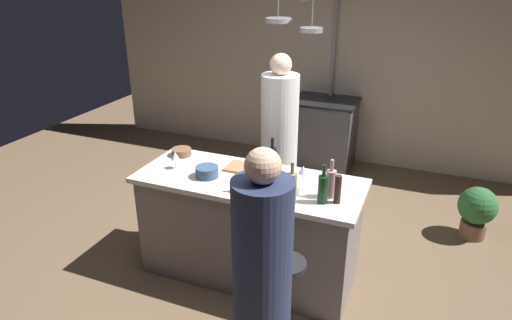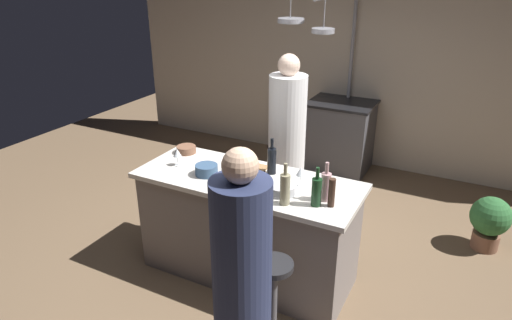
# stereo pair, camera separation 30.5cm
# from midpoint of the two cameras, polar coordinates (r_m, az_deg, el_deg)

# --- Properties ---
(ground_plane) EXTENTS (9.00, 9.00, 0.00)m
(ground_plane) POSITION_cam_midpoint_polar(r_m,az_deg,el_deg) (4.01, -3.08, -14.07)
(ground_plane) COLOR brown
(back_wall) EXTENTS (6.40, 0.16, 2.60)m
(back_wall) POSITION_cam_midpoint_polar(r_m,az_deg,el_deg) (5.99, 8.53, 12.25)
(back_wall) COLOR #BCAD99
(back_wall) RESTS_ON ground_plane
(kitchen_island) EXTENTS (1.80, 0.72, 0.90)m
(kitchen_island) POSITION_cam_midpoint_polar(r_m,az_deg,el_deg) (3.75, -3.23, -8.58)
(kitchen_island) COLOR slate
(kitchen_island) RESTS_ON ground_plane
(stove_range) EXTENTS (0.80, 0.64, 0.89)m
(stove_range) POSITION_cam_midpoint_polar(r_m,az_deg,el_deg) (5.84, 7.06, 3.34)
(stove_range) COLOR #47474C
(stove_range) RESTS_ON ground_plane
(chef) EXTENTS (0.36, 0.36, 1.71)m
(chef) POSITION_cam_midpoint_polar(r_m,az_deg,el_deg) (4.43, 0.97, 1.63)
(chef) COLOR white
(chef) RESTS_ON ground_plane
(bar_stool_right) EXTENTS (0.28, 0.28, 0.68)m
(bar_stool_right) POSITION_cam_midpoint_polar(r_m,az_deg,el_deg) (3.17, 0.89, -17.25)
(bar_stool_right) COLOR #4C4C51
(bar_stool_right) RESTS_ON ground_plane
(guest_right) EXTENTS (0.34, 0.34, 1.61)m
(guest_right) POSITION_cam_midpoint_polar(r_m,az_deg,el_deg) (2.67, -2.62, -15.94)
(guest_right) COLOR #262D4C
(guest_right) RESTS_ON ground_plane
(overhead_pot_rack) EXTENTS (0.59, 1.41, 2.17)m
(overhead_pot_rack) POSITION_cam_midpoint_polar(r_m,az_deg,el_deg) (5.14, 5.54, 14.40)
(overhead_pot_rack) COLOR gray
(overhead_pot_rack) RESTS_ON ground_plane
(potted_plant) EXTENTS (0.36, 0.36, 0.52)m
(potted_plant) POSITION_cam_midpoint_polar(r_m,az_deg,el_deg) (4.74, 24.54, -5.76)
(potted_plant) COLOR brown
(potted_plant) RESTS_ON ground_plane
(cutting_board) EXTENTS (0.32, 0.22, 0.02)m
(cutting_board) POSITION_cam_midpoint_polar(r_m,az_deg,el_deg) (3.70, -3.69, -1.08)
(cutting_board) COLOR #997047
(cutting_board) RESTS_ON kitchen_island
(pepper_mill) EXTENTS (0.05, 0.05, 0.21)m
(pepper_mill) POSITION_cam_midpoint_polar(r_m,az_deg,el_deg) (3.17, 7.61, -3.76)
(pepper_mill) COLOR #382319
(pepper_mill) RESTS_ON kitchen_island
(wine_bottle_green) EXTENTS (0.07, 0.07, 0.31)m
(wine_bottle_green) POSITION_cam_midpoint_polar(r_m,az_deg,el_deg) (3.28, -2.85, -2.30)
(wine_bottle_green) COLOR #193D23
(wine_bottle_green) RESTS_ON kitchen_island
(wine_bottle_red) EXTENTS (0.07, 0.07, 0.29)m
(wine_bottle_red) POSITION_cam_midpoint_polar(r_m,az_deg,el_deg) (3.15, 5.74, -3.67)
(wine_bottle_red) COLOR #143319
(wine_bottle_red) RESTS_ON kitchen_island
(wine_bottle_rose) EXTENTS (0.07, 0.07, 0.29)m
(wine_bottle_rose) POSITION_cam_midpoint_polar(r_m,az_deg,el_deg) (3.23, 6.80, -2.98)
(wine_bottle_rose) COLOR #B78C8E
(wine_bottle_rose) RESTS_ON kitchen_island
(wine_bottle_white) EXTENTS (0.07, 0.07, 0.31)m
(wine_bottle_white) POSITION_cam_midpoint_polar(r_m,az_deg,el_deg) (3.13, 1.79, -3.53)
(wine_bottle_white) COLOR gray
(wine_bottle_white) RESTS_ON kitchen_island
(wine_bottle_dark) EXTENTS (0.07, 0.07, 0.30)m
(wine_bottle_dark) POSITION_cam_midpoint_polar(r_m,az_deg,el_deg) (3.59, -0.38, -0.00)
(wine_bottle_dark) COLOR black
(wine_bottle_dark) RESTS_ON kitchen_island
(wine_glass_near_left_guest) EXTENTS (0.07, 0.07, 0.15)m
(wine_glass_near_left_guest) POSITION_cam_midpoint_polar(r_m,az_deg,el_deg) (3.34, -1.48, -2.02)
(wine_glass_near_left_guest) COLOR silver
(wine_glass_near_left_guest) RESTS_ON kitchen_island
(wine_glass_by_chef) EXTENTS (0.07, 0.07, 0.15)m
(wine_glass_by_chef) POSITION_cam_midpoint_polar(r_m,az_deg,el_deg) (3.42, 3.45, -1.40)
(wine_glass_by_chef) COLOR silver
(wine_glass_by_chef) RESTS_ON kitchen_island
(wine_glass_near_right_guest) EXTENTS (0.07, 0.07, 0.15)m
(wine_glass_near_right_guest) POSITION_cam_midpoint_polar(r_m,az_deg,el_deg) (3.76, -12.50, 0.40)
(wine_glass_near_right_guest) COLOR silver
(wine_glass_near_right_guest) RESTS_ON kitchen_island
(mixing_bowl_blue) EXTENTS (0.18, 0.18, 0.08)m
(mixing_bowl_blue) POSITION_cam_midpoint_polar(r_m,az_deg,el_deg) (3.59, -8.65, -1.53)
(mixing_bowl_blue) COLOR #334C6B
(mixing_bowl_blue) RESTS_ON kitchen_island
(mixing_bowl_wooden) EXTENTS (0.17, 0.17, 0.06)m
(mixing_bowl_wooden) POSITION_cam_midpoint_polar(r_m,az_deg,el_deg) (4.03, -11.55, 0.97)
(mixing_bowl_wooden) COLOR brown
(mixing_bowl_wooden) RESTS_ON kitchen_island
(mixing_bowl_steel) EXTENTS (0.22, 0.22, 0.07)m
(mixing_bowl_steel) POSITION_cam_midpoint_polar(r_m,az_deg,el_deg) (3.32, 1.18, -3.56)
(mixing_bowl_steel) COLOR #B7B7BC
(mixing_bowl_steel) RESTS_ON kitchen_island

